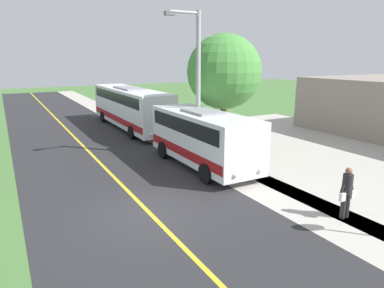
% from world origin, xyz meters
% --- Properties ---
extents(ground_plane, '(120.00, 120.00, 0.00)m').
position_xyz_m(ground_plane, '(0.00, 0.00, 0.00)').
color(ground_plane, '#477238').
extents(road_surface, '(8.00, 100.00, 0.01)m').
position_xyz_m(road_surface, '(0.00, 0.00, 0.00)').
color(road_surface, '#28282B').
rests_on(road_surface, ground).
extents(sidewalk, '(2.40, 100.00, 0.01)m').
position_xyz_m(sidewalk, '(-5.20, 0.00, 0.00)').
color(sidewalk, '#B2ADA3').
rests_on(sidewalk, ground).
extents(road_centre_line, '(0.16, 100.00, 0.00)m').
position_xyz_m(road_centre_line, '(0.00, 0.00, 0.01)').
color(road_centre_line, gold).
rests_on(road_centre_line, ground).
extents(shuttle_bus_front, '(2.59, 7.43, 2.85)m').
position_xyz_m(shuttle_bus_front, '(-4.47, -3.92, 1.57)').
color(shuttle_bus_front, white).
rests_on(shuttle_bus_front, ground).
extents(transit_bus_rear, '(2.67, 11.99, 3.17)m').
position_xyz_m(transit_bus_rear, '(-4.51, -15.04, 1.74)').
color(transit_bus_rear, white).
rests_on(transit_bus_rear, ground).
extents(pedestrian_with_bags, '(0.72, 0.34, 1.80)m').
position_xyz_m(pedestrian_with_bags, '(-5.74, 3.53, 0.97)').
color(pedestrian_with_bags, '#262628').
rests_on(pedestrian_with_bags, ground).
extents(street_light_pole, '(1.97, 0.24, 7.66)m').
position_xyz_m(street_light_pole, '(-4.87, -5.30, 4.24)').
color(street_light_pole, '#9E9EA3').
rests_on(street_light_pole, ground).
extents(tree_curbside, '(4.34, 4.34, 6.73)m').
position_xyz_m(tree_curbside, '(-7.40, -6.47, 4.55)').
color(tree_curbside, brown).
rests_on(tree_curbside, ground).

